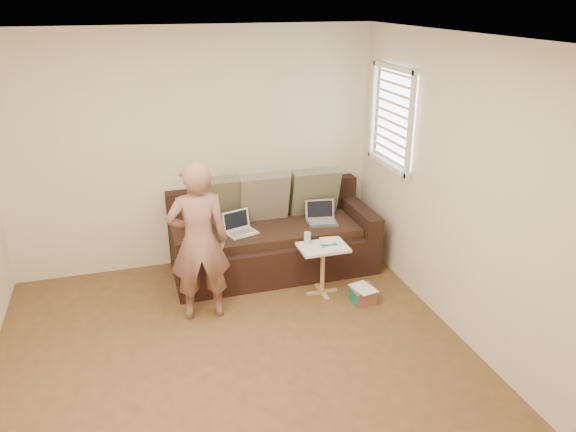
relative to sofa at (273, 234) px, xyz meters
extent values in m
plane|color=#523C1E|center=(-0.75, -1.77, -0.42)|extent=(4.50, 4.50, 0.00)
plane|color=white|center=(-0.75, -1.77, 2.18)|extent=(4.50, 4.50, 0.00)
plane|color=beige|center=(-0.75, 0.48, 0.87)|extent=(4.00, 0.00, 4.00)
plane|color=beige|center=(1.25, -1.77, 0.87)|extent=(0.00, 4.50, 4.50)
imported|color=brown|center=(-0.91, -0.73, 0.35)|extent=(0.59, 0.41, 1.55)
camera|label=1|loc=(-1.46, -5.34, 2.46)|focal=34.35mm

